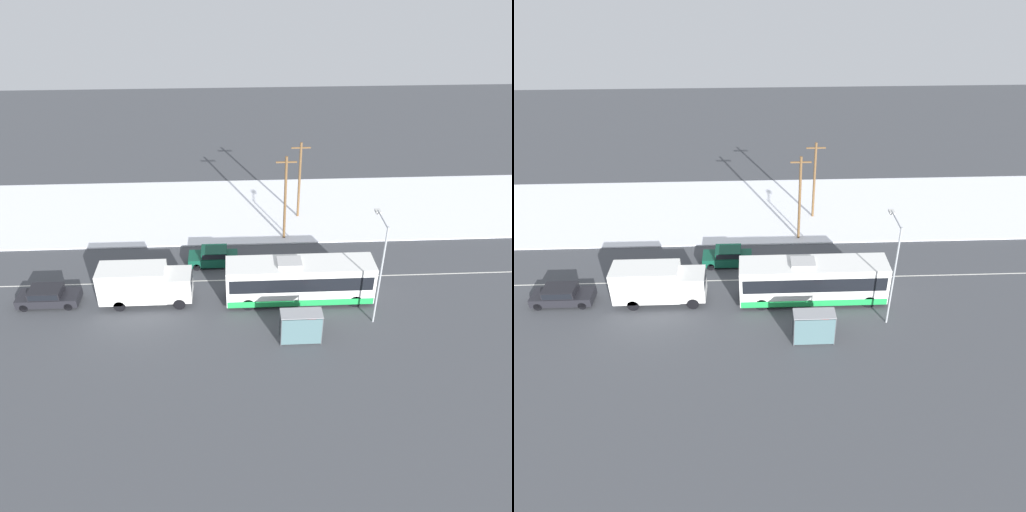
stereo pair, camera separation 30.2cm
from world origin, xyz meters
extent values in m
plane|color=#424449|center=(0.00, 0.00, 0.00)|extent=(120.00, 120.00, 0.00)
cube|color=white|center=(0.00, 12.27, 0.06)|extent=(80.00, 13.75, 0.12)
cube|color=silver|center=(0.00, 0.00, 0.00)|extent=(60.00, 0.12, 0.00)
cube|color=white|center=(1.56, -2.71, 1.79)|extent=(11.12, 2.55, 3.04)
cube|color=black|center=(1.56, -2.71, 2.16)|extent=(10.67, 2.57, 1.15)
cube|color=green|center=(1.56, -2.71, 0.55)|extent=(11.01, 2.57, 0.55)
cube|color=#B2B2B2|center=(0.73, -2.71, 3.43)|extent=(1.80, 1.40, 0.24)
cylinder|color=black|center=(5.72, -3.84, 0.50)|extent=(1.00, 0.28, 1.00)
cylinder|color=black|center=(5.72, -1.57, 0.50)|extent=(1.00, 0.28, 1.00)
cylinder|color=black|center=(-2.40, -3.84, 0.50)|extent=(1.00, 0.28, 1.00)
cylinder|color=black|center=(-2.40, -1.57, 0.50)|extent=(1.00, 0.28, 1.00)
cube|color=silver|center=(-11.00, -2.48, 1.81)|extent=(5.00, 2.30, 2.63)
cube|color=silver|center=(-7.55, -2.48, 1.52)|extent=(1.90, 2.18, 2.05)
cube|color=black|center=(-6.62, -2.48, 1.93)|extent=(0.06, 1.96, 0.90)
cylinder|color=black|center=(-7.55, -3.50, 0.45)|extent=(0.90, 0.26, 0.90)
cylinder|color=black|center=(-7.55, -1.46, 0.45)|extent=(0.90, 0.26, 0.90)
cylinder|color=black|center=(-12.00, -3.50, 0.45)|extent=(0.90, 0.26, 0.90)
cylinder|color=black|center=(-12.00, -1.46, 0.45)|extent=(0.90, 0.26, 0.90)
cube|color=#0F4733|center=(-5.13, 2.37, 0.60)|extent=(4.15, 1.80, 0.74)
cube|color=#0D3C2B|center=(-5.03, 2.37, 1.26)|extent=(2.16, 1.66, 0.59)
cube|color=black|center=(-5.03, 2.37, 1.27)|extent=(1.98, 1.69, 0.47)
cylinder|color=black|center=(-6.51, 1.58, 0.32)|extent=(0.64, 0.22, 0.64)
cylinder|color=black|center=(-6.51, 3.16, 0.32)|extent=(0.64, 0.22, 0.64)
cylinder|color=black|center=(-3.66, 1.58, 0.32)|extent=(0.64, 0.22, 0.64)
cylinder|color=black|center=(-3.66, 3.16, 0.32)|extent=(0.64, 0.22, 0.64)
cube|color=black|center=(-17.48, -2.44, 0.56)|extent=(4.59, 1.80, 0.68)
cube|color=black|center=(-17.59, -2.44, 1.19)|extent=(2.39, 1.66, 0.58)
cube|color=black|center=(-17.59, -2.44, 1.20)|extent=(2.20, 1.69, 0.46)
cylinder|color=black|center=(-15.89, -3.23, 0.32)|extent=(0.64, 0.22, 0.64)
cylinder|color=black|center=(-15.89, -1.65, 0.32)|extent=(0.64, 0.22, 0.64)
cylinder|color=black|center=(-19.17, -3.23, 0.32)|extent=(0.64, 0.22, 0.64)
cylinder|color=black|center=(-19.17, -1.65, 0.32)|extent=(0.64, 0.22, 0.64)
cylinder|color=#23232D|center=(1.93, -6.17, 0.41)|extent=(0.12, 0.12, 0.81)
cylinder|color=#23232D|center=(2.18, -6.17, 0.41)|extent=(0.12, 0.12, 0.81)
cube|color=maroon|center=(2.06, -6.17, 1.14)|extent=(0.42, 0.23, 0.67)
sphere|color=#8E6647|center=(2.06, -6.17, 1.62)|extent=(0.28, 0.28, 0.28)
cylinder|color=maroon|center=(1.79, -6.17, 1.11)|extent=(0.11, 0.11, 0.64)
cylinder|color=maroon|center=(2.32, -6.17, 1.11)|extent=(0.11, 0.11, 0.64)
cube|color=gray|center=(1.10, -7.35, 2.37)|extent=(2.86, 1.20, 0.06)
cube|color=slate|center=(1.10, -7.93, 1.20)|extent=(2.75, 0.04, 2.16)
cylinder|color=#474C51|center=(-0.29, -6.79, 1.17)|extent=(0.08, 0.08, 2.34)
cylinder|color=#474C51|center=(2.49, -6.79, 1.17)|extent=(0.08, 0.08, 2.34)
cylinder|color=#474C51|center=(-0.29, -7.91, 1.17)|extent=(0.08, 0.08, 2.34)
cylinder|color=#474C51|center=(2.49, -7.91, 1.17)|extent=(0.08, 0.08, 2.34)
cylinder|color=#9EA3A8|center=(6.66, -5.70, 3.99)|extent=(0.14, 0.14, 7.97)
cylinder|color=#9EA3A8|center=(6.66, -4.43, 7.82)|extent=(0.10, 2.54, 0.10)
cube|color=silver|center=(6.66, -3.16, 7.75)|extent=(0.36, 0.60, 0.16)
cylinder|color=brown|center=(1.30, 6.36, 4.02)|extent=(0.24, 0.24, 8.05)
cube|color=brown|center=(1.30, 6.36, 7.55)|extent=(1.80, 0.12, 0.12)
cylinder|color=brown|center=(3.07, 10.47, 3.86)|extent=(0.24, 0.24, 7.72)
cube|color=brown|center=(3.07, 10.47, 7.22)|extent=(1.80, 0.12, 0.12)
camera|label=1|loc=(-3.26, -33.16, 23.93)|focal=35.00mm
camera|label=2|loc=(-2.96, -33.17, 23.93)|focal=35.00mm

